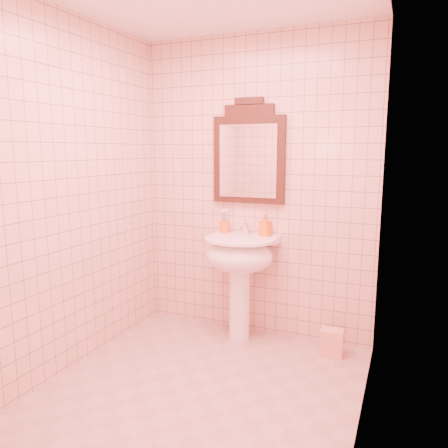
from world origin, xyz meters
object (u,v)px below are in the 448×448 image
at_px(pedestal_sink, 239,262).
at_px(towel, 332,343).
at_px(toothbrush_cup, 225,227).
at_px(soap_dispenser, 265,225).
at_px(mirror, 249,155).

xyz_separation_m(pedestal_sink, towel, (0.77, -0.01, -0.56)).
xyz_separation_m(pedestal_sink, toothbrush_cup, (-0.20, 0.17, 0.25)).
distance_m(pedestal_sink, soap_dispenser, 0.37).
bearing_deg(towel, toothbrush_cup, 169.82).
bearing_deg(pedestal_sink, towel, -0.38).
xyz_separation_m(soap_dispenser, towel, (0.60, -0.17, -0.85)).
relative_size(pedestal_sink, towel, 4.14).
bearing_deg(towel, mirror, 164.92).
bearing_deg(pedestal_sink, toothbrush_cup, 140.25).
relative_size(toothbrush_cup, soap_dispenser, 1.00).
xyz_separation_m(toothbrush_cup, towel, (0.97, -0.17, -0.81)).
height_order(soap_dispenser, towel, soap_dispenser).
height_order(toothbrush_cup, soap_dispenser, same).
xyz_separation_m(pedestal_sink, mirror, (-0.00, 0.20, 0.86)).
relative_size(toothbrush_cup, towel, 0.87).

